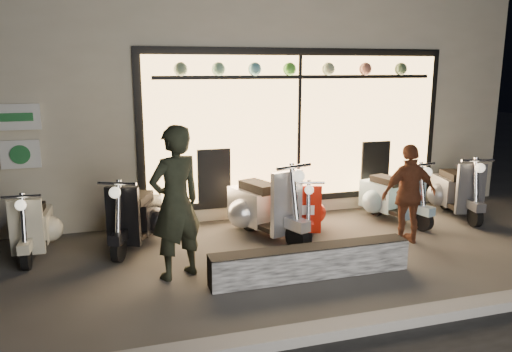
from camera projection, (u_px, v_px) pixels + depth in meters
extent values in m
plane|color=#383533|center=(295.00, 258.00, 6.83)|extent=(40.00, 40.00, 0.00)
cube|color=slate|center=(368.00, 324.00, 4.95)|extent=(40.00, 0.25, 0.12)
cube|color=beige|center=(214.00, 93.00, 11.08)|extent=(10.00, 6.00, 4.00)
cube|color=black|center=(298.00, 127.00, 8.58)|extent=(5.45, 0.06, 2.65)
cube|color=#FFBF6B|center=(299.00, 127.00, 8.54)|extent=(5.20, 0.04, 2.40)
cube|color=black|center=(300.00, 77.00, 8.32)|extent=(4.90, 0.06, 0.06)
cube|color=white|center=(17.00, 117.00, 7.25)|extent=(0.65, 0.04, 0.38)
cube|color=white|center=(20.00, 154.00, 7.36)|extent=(0.55, 0.04, 0.42)
cube|color=black|center=(311.00, 262.00, 6.17)|extent=(2.56, 0.28, 0.40)
cylinder|color=black|center=(297.00, 238.00, 7.07)|extent=(0.24, 0.41, 0.39)
cylinder|color=black|center=(250.00, 218.00, 7.97)|extent=(0.26, 0.41, 0.39)
cube|color=#BCBDC1|center=(287.00, 203.00, 7.16)|extent=(0.52, 0.25, 0.94)
cube|color=#BCBDC1|center=(254.00, 205.00, 7.83)|extent=(0.72, 0.92, 0.53)
cube|color=black|center=(259.00, 187.00, 7.67)|extent=(0.52, 0.71, 0.14)
sphere|color=#FFF2CC|center=(299.00, 176.00, 6.87)|extent=(0.22, 0.22, 0.17)
cylinder|color=black|center=(308.00, 235.00, 7.29)|extent=(0.18, 0.31, 0.30)
cylinder|color=black|center=(304.00, 218.00, 8.15)|extent=(0.19, 0.32, 0.30)
cube|color=red|center=(308.00, 209.00, 7.40)|extent=(0.41, 0.18, 0.72)
cube|color=red|center=(304.00, 208.00, 8.03)|extent=(0.54, 0.70, 0.41)
cube|color=black|center=(305.00, 195.00, 7.89)|extent=(0.39, 0.55, 0.11)
sphere|color=#FFF2CC|center=(309.00, 190.00, 7.14)|extent=(0.17, 0.17, 0.13)
cylinder|color=black|center=(119.00, 250.00, 6.67)|extent=(0.23, 0.36, 0.34)
cylinder|color=black|center=(144.00, 226.00, 7.65)|extent=(0.25, 0.36, 0.34)
cube|color=black|center=(123.00, 217.00, 6.79)|extent=(0.45, 0.25, 0.83)
cube|color=black|center=(141.00, 215.00, 7.50)|extent=(0.67, 0.82, 0.46)
cube|color=black|center=(138.00, 198.00, 7.35)|extent=(0.49, 0.63, 0.12)
sphere|color=#FFF2CC|center=(115.00, 193.00, 6.49)|extent=(0.20, 0.20, 0.15)
cylinder|color=black|center=(26.00, 258.00, 6.40)|extent=(0.11, 0.31, 0.31)
cylinder|color=black|center=(38.00, 236.00, 7.27)|extent=(0.12, 0.32, 0.31)
cube|color=beige|center=(26.00, 227.00, 6.51)|extent=(0.42, 0.08, 0.75)
cube|color=beige|center=(36.00, 225.00, 7.14)|extent=(0.41, 0.66, 0.42)
cube|color=black|center=(33.00, 210.00, 7.00)|extent=(0.28, 0.52, 0.11)
sphere|color=#FFF2CC|center=(21.00, 205.00, 6.25)|extent=(0.14, 0.14, 0.14)
cylinder|color=black|center=(423.00, 220.00, 7.94)|extent=(0.18, 0.36, 0.34)
cylinder|color=black|center=(377.00, 206.00, 8.78)|extent=(0.20, 0.36, 0.34)
cube|color=#85AABD|center=(414.00, 194.00, 8.03)|extent=(0.47, 0.18, 0.83)
cube|color=#85AABD|center=(382.00, 195.00, 8.65)|extent=(0.59, 0.79, 0.46)
cube|color=black|center=(387.00, 181.00, 8.51)|extent=(0.41, 0.62, 0.12)
sphere|color=#FFF2CC|center=(427.00, 172.00, 7.76)|extent=(0.18, 0.18, 0.15)
cylinder|color=black|center=(475.00, 216.00, 8.14)|extent=(0.18, 0.37, 0.35)
cylinder|color=black|center=(446.00, 200.00, 9.15)|extent=(0.20, 0.37, 0.35)
cube|color=#525459|center=(471.00, 189.00, 8.27)|extent=(0.48, 0.17, 0.85)
cube|color=#525459|center=(450.00, 190.00, 9.01)|extent=(0.58, 0.80, 0.48)
cube|color=black|center=(454.00, 175.00, 8.84)|extent=(0.41, 0.63, 0.12)
sphere|color=#FFF2CC|center=(480.00, 168.00, 7.96)|extent=(0.19, 0.19, 0.16)
imported|color=black|center=(176.00, 203.00, 6.04)|extent=(0.82, 0.70, 1.90)
imported|color=brown|center=(409.00, 194.00, 7.28)|extent=(0.87, 0.38, 1.48)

